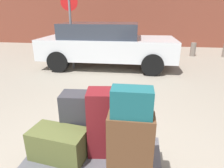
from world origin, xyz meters
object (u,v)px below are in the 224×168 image
at_px(suitcase_charcoal_front_right, 78,118).
at_px(no_parking_sign, 71,24).
at_px(suitcase_maroon_rear_right, 106,123).
at_px(parked_car, 106,44).
at_px(luggage_cart, 94,159).
at_px(suitcase_brown_stacked_top, 130,149).
at_px(duffel_bag_olive_rear_left, 59,144).
at_px(duffel_bag_teal_topmost_pile, 132,102).
at_px(bollard_kerb_near, 193,49).

bearing_deg(suitcase_charcoal_front_right, no_parking_sign, 105.40).
distance_m(suitcase_maroon_rear_right, parked_car, 4.78).
bearing_deg(luggage_cart, suitcase_brown_stacked_top, -34.73).
relative_size(duffel_bag_olive_rear_left, suitcase_maroon_rear_right, 0.81).
relative_size(suitcase_maroon_rear_right, duffel_bag_teal_topmost_pile, 2.18).
distance_m(suitcase_brown_stacked_top, duffel_bag_olive_rear_left, 0.77).
distance_m(luggage_cart, duffel_bag_olive_rear_left, 0.42).
relative_size(suitcase_maroon_rear_right, parked_car, 0.16).
height_order(duffel_bag_olive_rear_left, suitcase_maroon_rear_right, suitcase_maroon_rear_right).
height_order(luggage_cart, duffel_bag_olive_rear_left, duffel_bag_olive_rear_left).
bearing_deg(suitcase_maroon_rear_right, luggage_cart, -154.61).
relative_size(suitcase_brown_stacked_top, parked_car, 0.15).
relative_size(suitcase_maroon_rear_right, no_parking_sign, 0.31).
relative_size(suitcase_brown_stacked_top, suitcase_charcoal_front_right, 1.08).
bearing_deg(parked_car, duffel_bag_teal_topmost_pile, -77.16).
relative_size(luggage_cart, suitcase_charcoal_front_right, 2.31).
bearing_deg(suitcase_brown_stacked_top, bollard_kerb_near, 72.20).
relative_size(suitcase_charcoal_front_right, duffel_bag_teal_topmost_pile, 1.87).
relative_size(luggage_cart, duffel_bag_olive_rear_left, 2.45).
height_order(luggage_cart, no_parking_sign, no_parking_sign).
xyz_separation_m(parked_car, bollard_kerb_near, (3.28, 2.20, -0.48)).
xyz_separation_m(suitcase_brown_stacked_top, duffel_bag_teal_topmost_pile, (0.00, 0.00, 0.44)).
distance_m(luggage_cart, no_parking_sign, 4.83).
relative_size(duffel_bag_teal_topmost_pile, no_parking_sign, 0.14).
height_order(suitcase_charcoal_front_right, duffel_bag_teal_topmost_pile, duffel_bag_teal_topmost_pile).
bearing_deg(bollard_kerb_near, duffel_bag_teal_topmost_pile, -106.46).
bearing_deg(suitcase_charcoal_front_right, duffel_bag_olive_rear_left, -118.07).
bearing_deg(parked_car, duffel_bag_olive_rear_left, -85.08).
bearing_deg(duffel_bag_teal_topmost_pile, parked_car, 101.33).
bearing_deg(duffel_bag_teal_topmost_pile, suitcase_maroon_rear_right, 126.98).
relative_size(suitcase_charcoal_front_right, bollard_kerb_near, 1.08).
height_order(suitcase_charcoal_front_right, suitcase_maroon_rear_right, suitcase_maroon_rear_right).
relative_size(parked_car, no_parking_sign, 1.91).
bearing_deg(suitcase_charcoal_front_right, parked_car, 91.54).
height_order(luggage_cart, suitcase_brown_stacked_top, suitcase_brown_stacked_top).
distance_m(luggage_cart, suitcase_brown_stacked_top, 0.61).
height_order(luggage_cart, suitcase_maroon_rear_right, suitcase_maroon_rear_right).
bearing_deg(duffel_bag_olive_rear_left, luggage_cart, 21.49).
height_order(parked_car, no_parking_sign, no_parking_sign).
height_order(suitcase_charcoal_front_right, no_parking_sign, no_parking_sign).
xyz_separation_m(luggage_cart, bollard_kerb_near, (2.52, 6.97, 0.00)).
height_order(suitcase_brown_stacked_top, duffel_bag_teal_topmost_pile, duffel_bag_teal_topmost_pile).
distance_m(parked_car, no_parking_sign, 1.28).
distance_m(suitcase_brown_stacked_top, parked_car, 5.17).
bearing_deg(duffel_bag_teal_topmost_pile, bollard_kerb_near, 72.04).
bearing_deg(suitcase_maroon_rear_right, suitcase_charcoal_front_right, 151.63).
distance_m(luggage_cart, duffel_bag_teal_topmost_pile, 0.95).
distance_m(suitcase_charcoal_front_right, suitcase_maroon_rear_right, 0.36).
distance_m(duffel_bag_olive_rear_left, duffel_bag_teal_topmost_pile, 0.97).
xyz_separation_m(suitcase_brown_stacked_top, bollard_kerb_near, (2.14, 7.23, -0.39)).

